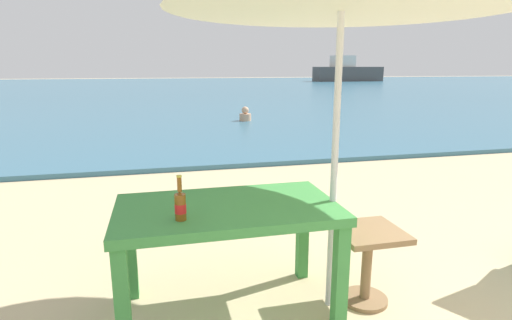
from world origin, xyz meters
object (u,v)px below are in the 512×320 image
(picnic_table_green, at_px, (228,221))
(beer_bottle_amber, at_px, (180,204))
(side_table_wood, at_px, (367,255))
(boat_barge, at_px, (347,72))
(swimmer_person, at_px, (245,115))

(picnic_table_green, height_order, beer_bottle_amber, beer_bottle_amber)
(side_table_wood, xyz_separation_m, boat_barge, (18.54, 38.58, 0.69))
(beer_bottle_amber, height_order, swimmer_person, beer_bottle_amber)
(beer_bottle_amber, relative_size, side_table_wood, 0.49)
(picnic_table_green, height_order, swimmer_person, picnic_table_green)
(beer_bottle_amber, bearing_deg, swimmer_person, 75.74)
(beer_bottle_amber, distance_m, swimmer_person, 9.60)
(picnic_table_green, bearing_deg, beer_bottle_amber, -147.62)
(beer_bottle_amber, height_order, side_table_wood, beer_bottle_amber)
(side_table_wood, bearing_deg, beer_bottle_amber, -175.88)
(swimmer_person, bearing_deg, boat_barge, 59.32)
(beer_bottle_amber, relative_size, boat_barge, 0.04)
(side_table_wood, bearing_deg, picnic_table_green, 173.96)
(beer_bottle_amber, bearing_deg, boat_barge, 62.89)
(side_table_wood, relative_size, swimmer_person, 1.32)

